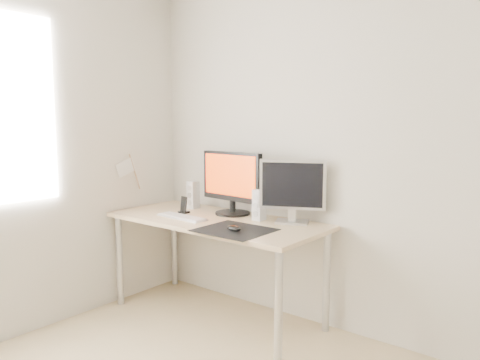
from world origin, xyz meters
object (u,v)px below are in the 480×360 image
Objects in this scene: second_monitor at (293,188)px; keyboard at (182,217)px; main_monitor at (232,181)px; phone_dock at (184,208)px; desk at (216,229)px; mouse at (234,228)px; speaker_left at (193,195)px; speaker_right at (259,205)px.

keyboard is at bearing -153.19° from second_monitor.
main_monitor is 4.33× the size of phone_dock.
phone_dock is (-0.32, -0.00, 0.12)m from desk.
mouse is 0.52m from second_monitor.
keyboard is (0.20, -0.32, -0.10)m from speaker_left.
main_monitor reaches higher than speaker_right.
second_monitor is (0.50, 0.22, 0.32)m from desk.
phone_dock is (-0.12, 0.13, 0.03)m from keyboard.
speaker_right is at bearing -2.68° from speaker_left.
mouse is at bearing -18.10° from phone_dock.
phone_dock is (-0.31, -0.19, -0.22)m from main_monitor.
second_monitor is at bearing 26.81° from keyboard.
speaker_right reaches higher than desk.
main_monitor is 0.43m from phone_dock.
phone_dock is (-0.82, -0.22, -0.20)m from second_monitor.
second_monitor is 0.91m from speaker_left.
main_monitor reaches higher than desk.
phone_dock is (-0.59, -0.15, -0.07)m from speaker_right.
keyboard is at bearing 171.29° from mouse.
speaker_left reaches higher than phone_dock.
main_monitor is (-0.01, 0.19, 0.33)m from desk.
keyboard is at bearing -121.40° from main_monitor.
main_monitor is 1.30× the size of keyboard.
second_monitor is 1.02× the size of keyboard.
speaker_left is (-0.90, -0.04, -0.13)m from second_monitor.
phone_dock is at bearing -148.76° from main_monitor.
speaker_right is (0.28, -0.04, -0.14)m from main_monitor.
speaker_left is at bearing -177.61° from second_monitor.
mouse is 0.06× the size of desk.
second_monitor reaches higher than mouse.
main_monitor is 0.51m from second_monitor.
speaker_right is (0.27, 0.15, 0.19)m from desk.
speaker_left reaches higher than mouse.
mouse is 0.39m from speaker_right.
desk is 2.90× the size of main_monitor.
main_monitor is 0.45m from keyboard.
speaker_right reaches higher than keyboard.
main_monitor reaches higher than mouse.
desk is 7.30× the size of speaker_left.
main_monitor reaches higher than phone_dock.
second_monitor is 1.98× the size of speaker_left.
desk is 0.37m from speaker_right.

